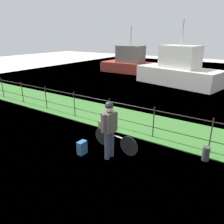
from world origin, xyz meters
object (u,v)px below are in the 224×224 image
object	(u,v)px
wooden_crate	(106,125)
moored_boat_near	(179,71)
terrier_dog	(106,119)
mooring_bollard	(206,154)
backpack_on_paving	(82,148)
cyclist_person	(109,125)
bicycle_main	(115,140)
moored_boat_mid	(130,63)

from	to	relation	value
wooden_crate	moored_boat_near	bearing A→B (deg)	95.45
terrier_dog	mooring_bollard	bearing A→B (deg)	17.42
wooden_crate	backpack_on_paving	xyz separation A→B (m)	(-0.30, -0.79, -0.52)
wooden_crate	cyclist_person	xyz separation A→B (m)	(0.49, -0.50, 0.28)
terrier_dog	backpack_on_paving	bearing A→B (deg)	-112.19
bicycle_main	moored_boat_mid	bearing A→B (deg)	117.47
mooring_bollard	moored_boat_near	bearing A→B (deg)	112.23
bicycle_main	wooden_crate	size ratio (longest dim) A/B	4.15
terrier_dog	mooring_bollard	xyz separation A→B (m)	(2.79, 0.88, -0.71)
cyclist_person	moored_boat_near	distance (m)	10.75
moored_boat_near	bicycle_main	bearing A→B (deg)	-82.53
terrier_dog	moored_boat_mid	size ratio (longest dim) A/B	0.06
backpack_on_paving	wooden_crate	bearing A→B (deg)	-19.07
bicycle_main	mooring_bollard	world-z (taller)	bicycle_main
backpack_on_paving	mooring_bollard	xyz separation A→B (m)	(3.12, 1.66, 0.01)
backpack_on_paving	mooring_bollard	distance (m)	3.53
wooden_crate	backpack_on_paving	size ratio (longest dim) A/B	0.97
mooring_bollard	moored_boat_near	world-z (taller)	moored_boat_near
bicycle_main	backpack_on_paving	xyz separation A→B (m)	(-0.66, -0.75, -0.12)
bicycle_main	cyclist_person	distance (m)	0.84
terrier_dog	moored_boat_near	size ratio (longest dim) A/B	0.05
bicycle_main	moored_boat_near	bearing A→B (deg)	97.47
wooden_crate	terrier_dog	xyz separation A→B (m)	(0.02, -0.00, 0.20)
wooden_crate	moored_boat_near	world-z (taller)	moored_boat_near
terrier_dog	moored_boat_near	world-z (taller)	moored_boat_near
backpack_on_paving	bicycle_main	bearing A→B (deg)	-39.95
cyclist_person	mooring_bollard	distance (m)	2.82
mooring_bollard	moored_boat_near	xyz separation A→B (m)	(-3.79, 9.27, 0.75)
terrier_dog	cyclist_person	distance (m)	0.69
backpack_on_paving	terrier_dog	bearing A→B (deg)	-20.70
mooring_bollard	moored_boat_mid	distance (m)	15.07
bicycle_main	terrier_dog	distance (m)	0.69
wooden_crate	moored_boat_near	xyz separation A→B (m)	(-0.97, 10.14, 0.24)
bicycle_main	moored_boat_near	world-z (taller)	moored_boat_near
terrier_dog	backpack_on_paving	world-z (taller)	terrier_dog
cyclist_person	mooring_bollard	bearing A→B (deg)	30.61
terrier_dog	moored_boat_mid	bearing A→B (deg)	116.33
cyclist_person	moored_boat_near	xyz separation A→B (m)	(-1.46, 10.65, -0.05)
bicycle_main	mooring_bollard	xyz separation A→B (m)	(2.45, 0.91, -0.11)
mooring_bollard	terrier_dog	bearing A→B (deg)	-162.58
bicycle_main	wooden_crate	world-z (taller)	wooden_crate
bicycle_main	terrier_dog	size ratio (longest dim) A/B	5.03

